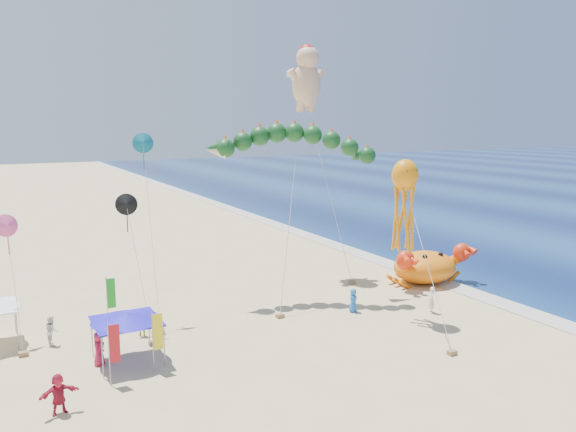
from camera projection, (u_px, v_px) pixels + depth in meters
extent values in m
plane|color=#D1B784|center=(329.00, 315.00, 37.15)|extent=(320.00, 320.00, 0.00)
plane|color=silver|center=(462.00, 289.00, 42.75)|extent=(320.00, 320.00, 0.00)
ellipsoid|color=orange|center=(425.00, 267.00, 44.48)|extent=(5.35, 4.46, 2.50)
sphere|color=red|center=(406.00, 260.00, 42.07)|extent=(1.49, 1.49, 1.49)
sphere|color=black|center=(425.00, 257.00, 43.17)|extent=(0.39, 0.39, 0.39)
sphere|color=red|center=(461.00, 252.00, 44.69)|extent=(1.49, 1.49, 1.49)
sphere|color=black|center=(441.00, 255.00, 43.90)|extent=(0.39, 0.39, 0.39)
cone|color=#103E19|center=(223.00, 148.00, 36.64)|extent=(1.63, 1.20, 1.33)
cylinder|color=#B2B2B2|center=(288.00, 233.00, 37.93)|extent=(3.12, 3.49, 10.14)
cube|color=olive|center=(280.00, 316.00, 36.56)|extent=(0.50, 0.35, 0.25)
ellipsoid|color=#E6B28C|center=(306.00, 85.00, 45.61)|extent=(2.42, 2.00, 3.57)
sphere|color=#E6B28C|center=(308.00, 58.00, 45.07)|extent=(1.87, 1.87, 1.87)
ellipsoid|color=red|center=(307.00, 50.00, 45.06)|extent=(1.21, 1.21, 0.84)
cylinder|color=#B2B2B2|center=(329.00, 191.00, 45.02)|extent=(1.29, 5.27, 14.05)
cube|color=olive|center=(352.00, 282.00, 44.20)|extent=(0.50, 0.35, 0.25)
ellipsoid|color=orange|center=(405.00, 175.00, 35.16)|extent=(1.74, 1.56, 2.00)
cylinder|color=#B2B2B2|center=(427.00, 262.00, 32.98)|extent=(1.45, 6.14, 8.61)
cube|color=olive|center=(452.00, 353.00, 30.72)|extent=(0.50, 0.35, 0.25)
cylinder|color=gray|center=(103.00, 358.00, 27.68)|extent=(0.06, 0.06, 2.20)
cylinder|color=gray|center=(164.00, 346.00, 29.13)|extent=(0.06, 0.06, 2.20)
cylinder|color=gray|center=(92.00, 337.00, 30.37)|extent=(0.06, 0.06, 2.20)
cylinder|color=gray|center=(149.00, 327.00, 31.82)|extent=(0.06, 0.06, 2.20)
cube|color=#1D16C0|center=(126.00, 321.00, 29.56)|extent=(3.34, 3.34, 0.08)
cone|color=#1D16C0|center=(126.00, 317.00, 29.52)|extent=(3.67, 3.67, 0.45)
cylinder|color=gray|center=(17.00, 332.00, 31.14)|extent=(0.06, 0.06, 2.20)
cylinder|color=gray|center=(15.00, 315.00, 33.78)|extent=(0.06, 0.06, 2.20)
cylinder|color=gray|center=(153.00, 342.00, 28.39)|extent=(0.05, 0.05, 3.20)
cube|color=yellow|center=(158.00, 332.00, 28.43)|extent=(0.50, 0.04, 1.90)
cylinder|color=gray|center=(109.00, 355.00, 26.86)|extent=(0.05, 0.05, 3.20)
cube|color=red|center=(115.00, 344.00, 26.91)|extent=(0.50, 0.04, 1.90)
cylinder|color=gray|center=(107.00, 302.00, 34.79)|extent=(0.05, 0.05, 3.20)
cube|color=#199A22|center=(111.00, 293.00, 34.84)|extent=(0.50, 0.04, 1.90)
imported|color=#B7CE24|center=(142.00, 323.00, 33.33)|extent=(0.96, 0.50, 1.56)
imported|color=#B61D41|center=(99.00, 349.00, 29.33)|extent=(0.88, 1.03, 1.80)
imported|color=white|center=(431.00, 300.00, 37.42)|extent=(0.68, 0.77, 1.77)
imported|color=#AB1B34|center=(59.00, 394.00, 24.41)|extent=(1.74, 0.76, 1.82)
imported|color=silver|center=(52.00, 330.00, 32.00)|extent=(0.66, 0.84, 1.72)
imported|color=blue|center=(353.00, 300.00, 37.60)|extent=(0.92, 0.92, 1.61)
cone|color=black|center=(126.00, 204.00, 33.22)|extent=(1.30, 0.51, 1.32)
cylinder|color=#B2B2B2|center=(140.00, 273.00, 32.67)|extent=(0.55, 3.04, 7.56)
cube|color=olive|center=(153.00, 343.00, 32.11)|extent=(0.50, 0.35, 0.25)
cone|color=#EE4F96|center=(7.00, 225.00, 31.74)|extent=(1.30, 0.51, 1.32)
cylinder|color=#B2B2B2|center=(18.00, 289.00, 31.11)|extent=(0.55, 3.04, 6.59)
cube|color=olive|center=(29.00, 354.00, 30.47)|extent=(0.50, 0.35, 0.25)
cone|color=#0A5D78|center=(143.00, 143.00, 35.25)|extent=(1.30, 0.51, 1.32)
cylinder|color=#B2B2B2|center=(157.00, 234.00, 34.99)|extent=(0.55, 3.04, 11.09)
cube|color=olive|center=(171.00, 326.00, 34.72)|extent=(0.50, 0.35, 0.25)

